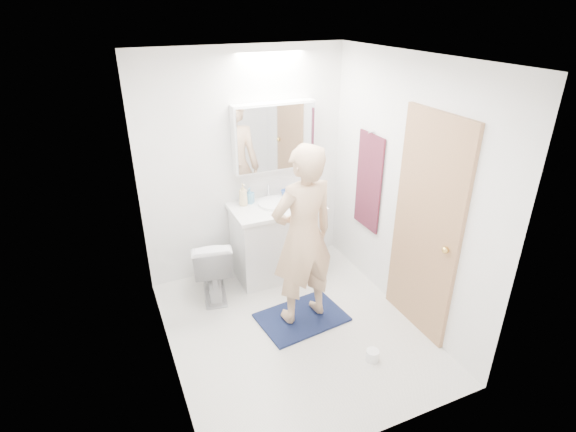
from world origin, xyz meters
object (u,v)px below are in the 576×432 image
soap_bottle_b (250,196)px  toilet (212,265)px  soap_bottle_a (243,195)px  toothbrush_cup (285,194)px  toilet_paper_roll (372,355)px  vanity_cabinet (277,242)px  person (303,237)px  medicine_cabinet (274,137)px

soap_bottle_b → toilet: bearing=-151.0°
soap_bottle_a → toilet: bearing=-149.5°
toilet → toothbrush_cup: bearing=-152.8°
soap_bottle_a → toilet_paper_roll: 2.03m
toothbrush_cup → vanity_cabinet: bearing=-137.4°
toilet_paper_roll → soap_bottle_b: bearing=104.0°
person → vanity_cabinet: bearing=-103.1°
soap_bottle_b → soap_bottle_a: bearing=-159.8°
soap_bottle_a → toothbrush_cup: 0.49m
toilet → toothbrush_cup: (0.93, 0.28, 0.52)m
medicine_cabinet → person: (-0.17, -1.06, -0.61)m
toilet_paper_roll → soap_bottle_a: bearing=106.7°
toilet_paper_roll → toothbrush_cup: bearing=91.3°
medicine_cabinet → toothbrush_cup: bearing=-25.7°
vanity_cabinet → person: bearing=-96.5°
toilet → toilet_paper_roll: (0.97, -1.48, -0.29)m
person → soap_bottle_b: bearing=-89.4°
soap_bottle_b → toothbrush_cup: bearing=-2.8°
vanity_cabinet → soap_bottle_a: (-0.31, 0.15, 0.55)m
person → soap_bottle_a: person is taller
toilet → toilet_paper_roll: 1.80m
soap_bottle_a → toilet_paper_roll: bearing=-73.3°
vanity_cabinet → soap_bottle_a: soap_bottle_a is taller
toilet_paper_roll → medicine_cabinet: bearing=94.5°
soap_bottle_b → toilet_paper_roll: 2.02m
vanity_cabinet → toothbrush_cup: 0.53m
vanity_cabinet → medicine_cabinet: medicine_cabinet is taller
toilet → soap_bottle_b: bearing=-140.2°
toilet → soap_bottle_a: bearing=-138.7°
soap_bottle_b → person: bearing=-82.8°
soap_bottle_a → toothbrush_cup: soap_bottle_a is taller
medicine_cabinet → person: bearing=-98.9°
toilet → person: bearing=142.6°
toilet → person: person is taller
vanity_cabinet → toilet: bearing=-171.4°
medicine_cabinet → person: medicine_cabinet is taller
vanity_cabinet → toothbrush_cup: size_ratio=9.42×
toilet → soap_bottle_a: 0.80m
medicine_cabinet → soap_bottle_b: 0.67m
vanity_cabinet → toilet: (-0.76, -0.11, -0.05)m
soap_bottle_a → person: bearing=-78.0°
toilet → toilet_paper_roll: size_ratio=6.20×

